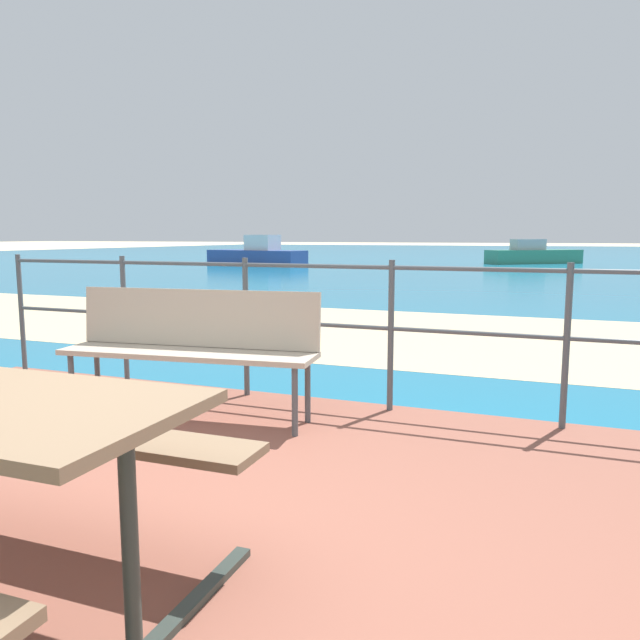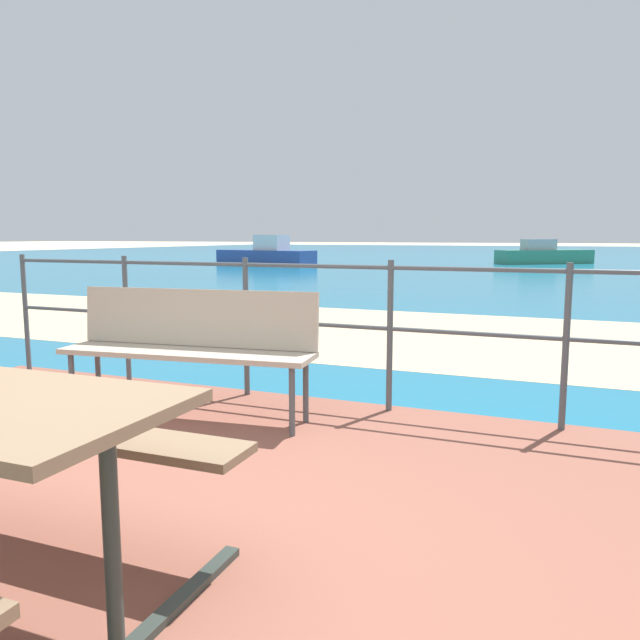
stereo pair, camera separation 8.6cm
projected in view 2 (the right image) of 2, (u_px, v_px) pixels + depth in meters
ground_plane at (75, 569)px, 2.46m from camera, size 240.00×240.00×0.00m
patio_paving at (74, 562)px, 2.46m from camera, size 6.40×5.20×0.06m
sea_water at (544, 257)px, 39.09m from camera, size 90.00×90.00×0.01m
beach_strip at (426, 335)px, 8.27m from camera, size 54.01×4.77×0.01m
park_bench at (191, 339)px, 4.28m from camera, size 1.83×0.62×0.89m
railing_fence at (315, 314)px, 4.63m from camera, size 5.94×0.04×1.10m
boat_near at (265, 255)px, 27.64m from camera, size 5.34×2.23×1.36m
boat_far at (546, 255)px, 29.28m from camera, size 4.64×3.97×1.17m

